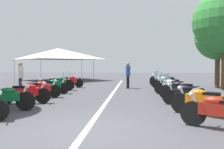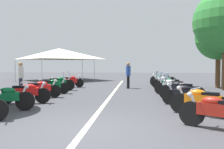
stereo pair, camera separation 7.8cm
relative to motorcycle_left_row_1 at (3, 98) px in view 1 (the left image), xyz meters
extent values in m
plane|color=#424247|center=(-2.02, -3.28, -0.46)|extent=(80.00, 80.00, 0.00)
cube|color=beige|center=(4.03, -3.28, -0.46)|extent=(22.99, 0.16, 0.01)
sphere|color=silver|center=(-1.30, -0.66, 0.35)|extent=(0.14, 0.14, 0.14)
cylinder|color=black|center=(0.24, -0.69, -0.14)|extent=(0.35, 0.66, 0.65)
cube|color=#0C592D|center=(-0.01, 0.02, 0.04)|extent=(0.64, 1.17, 0.30)
ellipsoid|color=#0C592D|center=(0.05, -0.15, 0.24)|extent=(0.42, 0.58, 0.22)
cylinder|color=silver|center=(0.22, -0.64, 0.16)|extent=(0.16, 0.30, 0.58)
cylinder|color=silver|center=(0.21, -0.60, 0.52)|extent=(0.60, 0.24, 0.04)
sphere|color=silver|center=(0.26, -0.74, 0.36)|extent=(0.14, 0.14, 0.14)
cylinder|color=black|center=(1.76, -0.72, -0.15)|extent=(0.29, 0.65, 0.63)
cylinder|color=black|center=(1.41, 0.66, -0.15)|extent=(0.29, 0.65, 0.63)
cube|color=red|center=(1.59, -0.03, 0.03)|extent=(0.54, 1.12, 0.30)
ellipsoid|color=red|center=(1.63, -0.20, 0.23)|extent=(0.38, 0.57, 0.22)
cube|color=black|center=(1.53, 0.18, 0.21)|extent=(0.37, 0.53, 0.12)
cylinder|color=silver|center=(1.75, -0.66, 0.15)|extent=(0.14, 0.30, 0.58)
cylinder|color=silver|center=(1.74, -0.63, 0.51)|extent=(0.61, 0.19, 0.04)
sphere|color=silver|center=(1.77, -0.77, 0.35)|extent=(0.14, 0.14, 0.14)
cylinder|color=silver|center=(1.66, 0.43, -0.24)|extent=(0.21, 0.55, 0.08)
cylinder|color=black|center=(3.48, -0.62, -0.15)|extent=(0.41, 0.61, 0.62)
cylinder|color=black|center=(2.78, 0.75, -0.15)|extent=(0.41, 0.61, 0.62)
cube|color=red|center=(3.13, 0.06, 0.03)|extent=(0.78, 1.17, 0.30)
ellipsoid|color=red|center=(3.21, -0.10, 0.23)|extent=(0.47, 0.58, 0.22)
cube|color=black|center=(3.03, 0.26, 0.21)|extent=(0.45, 0.55, 0.12)
cylinder|color=silver|center=(3.45, -0.57, 0.15)|extent=(0.19, 0.29, 0.58)
cylinder|color=silver|center=(3.44, -0.53, 0.51)|extent=(0.57, 0.32, 0.04)
sphere|color=silver|center=(3.50, -0.67, 0.35)|extent=(0.14, 0.14, 0.14)
cylinder|color=silver|center=(3.08, 0.55, -0.25)|extent=(0.32, 0.53, 0.08)
cylinder|color=black|center=(4.98, -0.63, -0.16)|extent=(0.34, 0.61, 0.60)
cylinder|color=black|center=(4.49, 0.66, -0.16)|extent=(0.34, 0.61, 0.60)
cube|color=#0C592D|center=(4.73, 0.01, 0.02)|extent=(0.63, 1.08, 0.30)
ellipsoid|color=#0C592D|center=(4.80, -0.15, 0.22)|extent=(0.43, 0.58, 0.22)
cube|color=black|center=(4.66, 0.22, 0.20)|extent=(0.41, 0.54, 0.12)
cylinder|color=silver|center=(4.96, -0.57, 0.14)|extent=(0.17, 0.30, 0.58)
cylinder|color=silver|center=(4.94, -0.54, 0.50)|extent=(0.59, 0.26, 0.04)
sphere|color=silver|center=(5.00, -0.68, 0.34)|extent=(0.14, 0.14, 0.14)
cylinder|color=silver|center=(4.76, 0.46, -0.25)|extent=(0.27, 0.54, 0.08)
cube|color=silver|center=(4.97, -0.61, 0.57)|extent=(0.38, 0.24, 0.32)
cylinder|color=black|center=(6.63, -0.47, -0.13)|extent=(0.31, 0.67, 0.66)
cylinder|color=black|center=(6.26, 0.87, -0.13)|extent=(0.31, 0.67, 0.66)
cube|color=#0C592D|center=(6.45, 0.20, 0.05)|extent=(0.55, 1.09, 0.30)
ellipsoid|color=#0C592D|center=(6.49, 0.03, 0.25)|extent=(0.39, 0.57, 0.22)
cube|color=black|center=(6.39, 0.41, 0.23)|extent=(0.38, 0.53, 0.12)
cylinder|color=silver|center=(6.61, -0.41, 0.17)|extent=(0.14, 0.30, 0.58)
cylinder|color=silver|center=(6.60, -0.37, 0.53)|extent=(0.61, 0.20, 0.04)
sphere|color=silver|center=(6.64, -0.52, 0.37)|extent=(0.14, 0.14, 0.14)
cylinder|color=silver|center=(6.51, 0.65, -0.23)|extent=(0.22, 0.55, 0.08)
cube|color=silver|center=(6.62, -0.45, 0.60)|extent=(0.38, 0.21, 0.32)
cylinder|color=black|center=(8.50, -0.65, -0.16)|extent=(0.35, 0.61, 0.60)
cylinder|color=black|center=(7.99, 0.63, -0.16)|extent=(0.35, 0.61, 0.60)
cube|color=red|center=(8.25, -0.01, 0.02)|extent=(0.65, 1.08, 0.30)
ellipsoid|color=red|center=(8.31, -0.18, 0.22)|extent=(0.43, 0.58, 0.22)
cube|color=black|center=(8.16, 0.19, 0.20)|extent=(0.42, 0.54, 0.12)
cylinder|color=silver|center=(8.48, -0.60, 0.14)|extent=(0.17, 0.29, 0.58)
cylinder|color=silver|center=(8.47, -0.56, 0.50)|extent=(0.59, 0.27, 0.04)
sphere|color=silver|center=(8.52, -0.70, 0.34)|extent=(0.14, 0.14, 0.14)
cylinder|color=silver|center=(8.26, 0.44, -0.25)|extent=(0.28, 0.54, 0.08)
cylinder|color=black|center=(-1.35, -5.98, -0.14)|extent=(0.47, 0.62, 0.65)
cube|color=maroon|center=(-1.73, -6.56, 0.04)|extent=(0.82, 1.04, 0.30)
ellipsoid|color=maroon|center=(-1.63, -6.41, 0.24)|extent=(0.50, 0.58, 0.22)
cylinder|color=silver|center=(-1.38, -6.03, 0.16)|extent=(0.22, 0.28, 0.58)
cylinder|color=silver|center=(-1.40, -6.06, 0.52)|extent=(0.54, 0.38, 0.04)
sphere|color=silver|center=(-1.32, -5.93, 0.36)|extent=(0.14, 0.14, 0.14)
cylinder|color=black|center=(0.28, -5.99, -0.13)|extent=(0.46, 0.65, 0.67)
cube|color=orange|center=(-0.08, -6.61, 0.05)|extent=(0.79, 1.09, 0.30)
ellipsoid|color=orange|center=(0.01, -6.45, 0.25)|extent=(0.49, 0.58, 0.22)
cube|color=black|center=(-0.19, -6.80, 0.23)|extent=(0.47, 0.55, 0.12)
cylinder|color=silver|center=(0.25, -6.04, 0.17)|extent=(0.21, 0.29, 0.58)
cylinder|color=silver|center=(0.23, -6.07, 0.53)|extent=(0.56, 0.35, 0.04)
sphere|color=silver|center=(0.30, -5.94, 0.37)|extent=(0.14, 0.14, 0.14)
cylinder|color=silver|center=(-0.46, -6.89, -0.23)|extent=(0.35, 0.52, 0.08)
cylinder|color=black|center=(1.94, -5.88, -0.16)|extent=(0.38, 0.61, 0.60)
cylinder|color=black|center=(1.33, -7.17, -0.16)|extent=(0.38, 0.61, 0.60)
cube|color=black|center=(1.63, -6.53, 0.02)|extent=(0.71, 1.10, 0.30)
ellipsoid|color=black|center=(1.71, -6.36, 0.22)|extent=(0.46, 0.58, 0.22)
cube|color=black|center=(1.54, -6.73, 0.20)|extent=(0.44, 0.55, 0.12)
cylinder|color=silver|center=(1.91, -5.94, 0.14)|extent=(0.19, 0.29, 0.58)
cylinder|color=silver|center=(1.89, -5.97, 0.50)|extent=(0.58, 0.30, 0.04)
sphere|color=silver|center=(1.96, -5.84, 0.34)|extent=(0.14, 0.14, 0.14)
cylinder|color=silver|center=(1.29, -6.84, -0.25)|extent=(0.31, 0.53, 0.08)
cylinder|color=black|center=(3.45, -5.92, -0.13)|extent=(0.45, 0.65, 0.66)
cylinder|color=black|center=(2.74, -7.16, -0.13)|extent=(0.45, 0.65, 0.66)
cube|color=black|center=(3.10, -6.54, 0.05)|extent=(0.78, 1.08, 0.30)
ellipsoid|color=black|center=(3.18, -6.39, 0.25)|extent=(0.48, 0.58, 0.22)
cube|color=black|center=(2.99, -6.73, 0.23)|extent=(0.46, 0.55, 0.12)
cylinder|color=silver|center=(3.42, -5.97, 0.17)|extent=(0.20, 0.29, 0.58)
cylinder|color=silver|center=(3.40, -6.01, 0.53)|extent=(0.56, 0.34, 0.04)
sphere|color=silver|center=(3.47, -5.88, 0.37)|extent=(0.14, 0.14, 0.14)
cylinder|color=silver|center=(2.73, -6.83, -0.23)|extent=(0.34, 0.52, 0.08)
cube|color=silver|center=(3.44, -5.94, 0.60)|extent=(0.37, 0.28, 0.32)
cylinder|color=black|center=(5.24, -5.85, -0.15)|extent=(0.41, 0.62, 0.62)
cylinder|color=black|center=(4.60, -7.10, -0.15)|extent=(0.41, 0.62, 0.62)
cube|color=white|center=(4.92, -6.47, 0.03)|extent=(0.74, 1.08, 0.30)
ellipsoid|color=white|center=(5.00, -6.31, 0.23)|extent=(0.47, 0.58, 0.22)
cube|color=black|center=(4.82, -6.67, 0.21)|extent=(0.45, 0.55, 0.12)
cylinder|color=silver|center=(5.21, -5.90, 0.15)|extent=(0.19, 0.29, 0.58)
cylinder|color=silver|center=(5.20, -5.94, 0.51)|extent=(0.57, 0.32, 0.04)
sphere|color=silver|center=(5.26, -5.80, 0.35)|extent=(0.14, 0.14, 0.14)
cylinder|color=silver|center=(4.56, -6.77, -0.24)|extent=(0.32, 0.53, 0.08)
cube|color=silver|center=(5.23, -5.87, 0.58)|extent=(0.38, 0.27, 0.32)
cylinder|color=black|center=(6.76, -5.96, -0.15)|extent=(0.43, 0.61, 0.62)
cylinder|color=black|center=(6.09, -7.15, -0.15)|extent=(0.43, 0.61, 0.62)
cube|color=#0C592D|center=(6.42, -6.55, 0.03)|extent=(0.76, 1.04, 0.30)
ellipsoid|color=#0C592D|center=(6.51, -6.40, 0.23)|extent=(0.48, 0.58, 0.22)
cube|color=black|center=(6.31, -6.75, 0.21)|extent=(0.46, 0.55, 0.12)
cylinder|color=silver|center=(6.73, -6.01, 0.15)|extent=(0.20, 0.29, 0.58)
cylinder|color=silver|center=(6.71, -6.05, 0.51)|extent=(0.56, 0.34, 0.04)
sphere|color=silver|center=(6.79, -5.92, 0.35)|extent=(0.14, 0.14, 0.14)
cylinder|color=silver|center=(6.06, -6.82, -0.24)|extent=(0.34, 0.52, 0.08)
cylinder|color=black|center=(8.45, -5.93, -0.16)|extent=(0.38, 0.62, 0.61)
cylinder|color=black|center=(7.90, -7.18, -0.16)|extent=(0.38, 0.62, 0.61)
cube|color=silver|center=(8.18, -6.56, 0.02)|extent=(0.68, 1.06, 0.30)
ellipsoid|color=silver|center=(8.25, -6.39, 0.22)|extent=(0.45, 0.58, 0.22)
cube|color=black|center=(8.09, -6.76, 0.20)|extent=(0.43, 0.54, 0.12)
cylinder|color=silver|center=(8.43, -5.99, 0.14)|extent=(0.18, 0.29, 0.58)
cylinder|color=silver|center=(8.41, -6.02, 0.50)|extent=(0.58, 0.29, 0.04)
sphere|color=silver|center=(8.47, -5.88, 0.34)|extent=(0.14, 0.14, 0.14)
cylinder|color=silver|center=(7.85, -6.86, -0.25)|extent=(0.30, 0.54, 0.08)
cube|color=silver|center=(8.45, -5.95, 0.57)|extent=(0.38, 0.26, 0.32)
cylinder|color=black|center=(10.16, -5.91, -0.14)|extent=(0.47, 0.61, 0.64)
cylinder|color=black|center=(9.34, -7.17, -0.14)|extent=(0.47, 0.61, 0.64)
cube|color=silver|center=(9.75, -6.54, 0.04)|extent=(0.86, 1.11, 0.30)
ellipsoid|color=silver|center=(9.85, -6.39, 0.24)|extent=(0.50, 0.58, 0.22)
cube|color=black|center=(9.63, -6.72, 0.22)|extent=(0.48, 0.54, 0.12)
cylinder|color=silver|center=(10.13, -5.96, 0.16)|extent=(0.22, 0.28, 0.58)
cylinder|color=silver|center=(10.11, -5.99, 0.52)|extent=(0.54, 0.37, 0.04)
sphere|color=silver|center=(10.19, -5.87, 0.36)|extent=(0.14, 0.14, 0.14)
cylinder|color=silver|center=(9.35, -6.82, -0.24)|extent=(0.37, 0.50, 0.08)
cylinder|color=black|center=(11.88, -6.04, -0.14)|extent=(0.44, 0.62, 0.64)
cylinder|color=black|center=(11.13, -7.34, -0.14)|extent=(0.44, 0.62, 0.64)
cube|color=#0C592D|center=(11.50, -6.69, 0.04)|extent=(0.81, 1.12, 0.30)
ellipsoid|color=#0C592D|center=(11.59, -6.53, 0.24)|extent=(0.49, 0.58, 0.22)
cube|color=black|center=(11.39, -6.88, 0.22)|extent=(0.47, 0.55, 0.12)
cylinder|color=silver|center=(11.85, -6.09, 0.16)|extent=(0.21, 0.29, 0.58)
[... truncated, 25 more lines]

